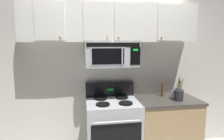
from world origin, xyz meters
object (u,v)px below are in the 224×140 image
utensil_crock_charcoal (179,94)px  salt_shaker (172,94)px  pepper_mill (163,89)px  over_range_microwave (111,54)px  stove_range (113,129)px

utensil_crock_charcoal → salt_shaker: size_ratio=2.91×
utensil_crock_charcoal → pepper_mill: size_ratio=1.58×
utensil_crock_charcoal → salt_shaker: 0.14m
utensil_crock_charcoal → pepper_mill: 0.29m
over_range_microwave → utensil_crock_charcoal: bearing=-13.1°
stove_range → utensil_crock_charcoal: utensil_crock_charcoal is taller
salt_shaker → pepper_mill: size_ratio=0.54×
utensil_crock_charcoal → salt_shaker: (-0.04, 0.13, -0.03)m
over_range_microwave → utensil_crock_charcoal: size_ratio=2.19×
stove_range → over_range_microwave: bearing=90.1°
over_range_microwave → pepper_mill: size_ratio=3.46×
over_range_microwave → stove_range: bearing=-89.9°
stove_range → salt_shaker: (0.92, 0.02, 0.49)m
over_range_microwave → salt_shaker: bearing=-5.9°
stove_range → salt_shaker: 1.04m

